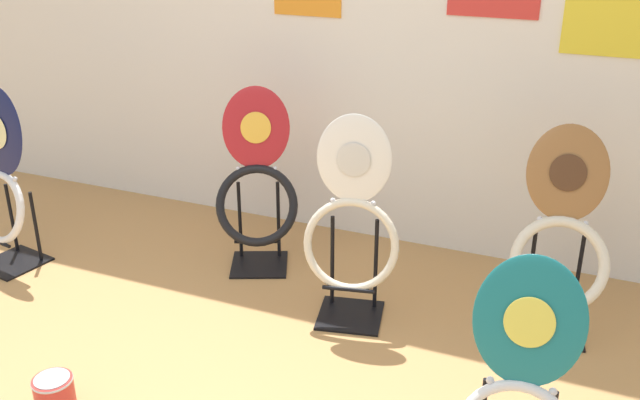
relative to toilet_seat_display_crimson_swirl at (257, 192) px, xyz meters
The scene contains 5 objects.
toilet_seat_display_crimson_swirl is the anchor object (origin of this frame).
toilet_seat_display_woodgrain 1.43m from the toilet_seat_display_crimson_swirl, ahead, with size 0.43×0.41×0.88m.
toilet_seat_display_navy_moon 1.25m from the toilet_seat_display_crimson_swirl, 158.04° to the right, with size 0.39×0.33×0.91m.
toilet_seat_display_white_plain 0.66m from the toilet_seat_display_crimson_swirl, 25.23° to the right, with size 0.43×0.33×0.93m.
paint_can 1.34m from the toilet_seat_display_crimson_swirl, 97.10° to the right, with size 0.15×0.15×0.15m.
Camera 1 is at (1.29, -1.28, 1.74)m, focal length 40.00 mm.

